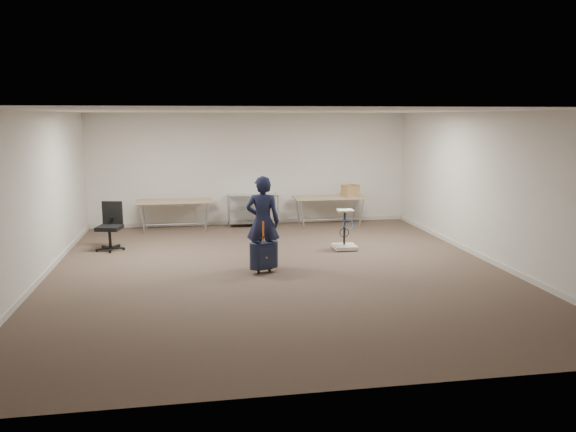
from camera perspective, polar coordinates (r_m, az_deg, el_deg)
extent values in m
plane|color=#423028|center=(10.05, -1.03, -5.55)|extent=(9.00, 9.00, 0.00)
plane|color=beige|center=(14.20, -3.77, 4.78)|extent=(8.00, 0.00, 8.00)
plane|color=beige|center=(5.43, 6.04, -3.94)|extent=(8.00, 0.00, 8.00)
plane|color=beige|center=(9.99, -24.39, 1.66)|extent=(0.00, 9.00, 9.00)
plane|color=beige|center=(11.08, 19.88, 2.70)|extent=(0.00, 9.00, 9.00)
plane|color=white|center=(9.67, -1.09, 10.63)|extent=(8.00, 8.00, 0.00)
cube|color=beige|center=(14.38, -3.70, -0.58)|extent=(8.00, 0.02, 0.10)
cube|color=beige|center=(10.25, -23.79, -5.82)|extent=(0.02, 9.00, 0.10)
cube|color=beige|center=(11.31, 19.43, -4.09)|extent=(0.02, 9.00, 0.10)
cube|color=#96845C|center=(13.67, -11.44, 1.49)|extent=(1.80, 0.75, 0.03)
cylinder|color=#94979C|center=(13.77, -11.36, -0.82)|extent=(1.50, 0.02, 0.02)
cylinder|color=#94979C|center=(13.48, -14.61, -0.33)|extent=(0.13, 0.04, 0.69)
cylinder|color=#94979C|center=(13.43, -8.23, -0.14)|extent=(0.13, 0.04, 0.69)
cylinder|color=#94979C|center=(14.07, -14.41, 0.11)|extent=(0.13, 0.04, 0.69)
cylinder|color=#94979C|center=(14.02, -8.29, 0.29)|extent=(0.13, 0.04, 0.69)
cube|color=#96845C|center=(14.06, 4.22, 1.91)|extent=(1.80, 0.75, 0.03)
cylinder|color=#94979C|center=(14.16, 4.19, -0.35)|extent=(1.50, 0.02, 0.02)
cylinder|color=#94979C|center=(13.67, 1.45, 0.14)|extent=(0.13, 0.04, 0.69)
cylinder|color=#94979C|center=(14.03, 7.47, 0.32)|extent=(0.13, 0.04, 0.69)
cylinder|color=#94979C|center=(14.25, 0.99, 0.56)|extent=(0.13, 0.04, 0.69)
cylinder|color=#94979C|center=(14.60, 6.79, 0.71)|extent=(0.13, 0.04, 0.69)
cylinder|color=#B9BBC0|center=(13.76, -5.98, 0.38)|extent=(0.02, 0.02, 0.80)
cylinder|color=#B9BBC0|center=(13.89, -1.03, 0.52)|extent=(0.02, 0.02, 0.80)
cylinder|color=#B9BBC0|center=(14.21, -6.10, 0.68)|extent=(0.02, 0.02, 0.80)
cylinder|color=#B9BBC0|center=(14.33, -1.30, 0.82)|extent=(0.02, 0.02, 0.80)
cube|color=#B9BBC0|center=(14.09, -3.58, -0.60)|extent=(1.20, 0.45, 0.02)
cube|color=#B9BBC0|center=(14.02, -3.60, 0.80)|extent=(1.20, 0.45, 0.02)
cube|color=#B9BBC0|center=(13.98, -3.61, 2.14)|extent=(1.20, 0.45, 0.01)
imported|color=black|center=(10.12, -2.58, -0.59)|extent=(0.68, 0.51, 1.67)
cube|color=black|center=(9.83, -2.47, -3.98)|extent=(0.38, 0.29, 0.46)
cube|color=black|center=(9.91, -2.50, -5.33)|extent=(0.33, 0.22, 0.03)
cylinder|color=black|center=(9.86, -3.02, -5.68)|extent=(0.04, 0.07, 0.06)
cylinder|color=black|center=(9.95, -1.90, -5.53)|extent=(0.04, 0.07, 0.06)
torus|color=black|center=(9.77, -2.48, -2.52)|extent=(0.15, 0.07, 0.15)
cube|color=#EF5C0C|center=(9.75, -2.53, -1.53)|extent=(0.03, 0.01, 0.36)
cylinder|color=black|center=(12.10, -17.59, -3.11)|extent=(0.59, 0.59, 0.09)
cylinder|color=black|center=(12.06, -17.64, -2.17)|extent=(0.06, 0.06, 0.40)
cube|color=black|center=(12.02, -17.69, -1.15)|extent=(0.54, 0.54, 0.08)
cube|color=black|center=(12.17, -17.41, 0.33)|extent=(0.42, 0.15, 0.48)
cube|color=beige|center=(11.65, 5.78, -3.13)|extent=(0.45, 0.45, 0.07)
cylinder|color=black|center=(11.45, 5.14, -3.55)|extent=(0.05, 0.05, 0.04)
cylinder|color=black|center=(11.61, 5.75, -1.17)|extent=(0.05, 0.05, 0.72)
cube|color=beige|center=(11.50, 5.84, 0.55)|extent=(0.32, 0.27, 0.04)
torus|color=blue|center=(11.50, 6.13, -0.83)|extent=(0.23, 0.09, 0.22)
cube|color=olive|center=(14.20, 6.34, 2.60)|extent=(0.46, 0.41, 0.28)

